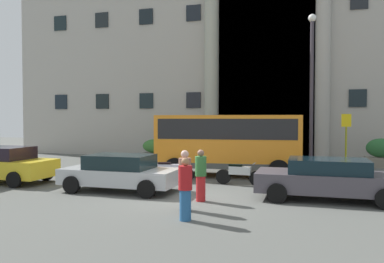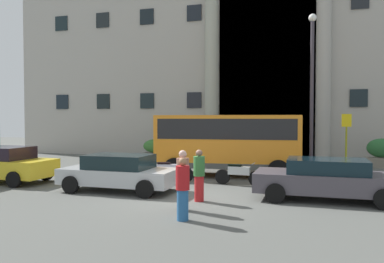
{
  "view_description": "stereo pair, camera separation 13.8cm",
  "coord_description": "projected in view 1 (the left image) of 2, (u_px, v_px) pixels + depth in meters",
  "views": [
    {
      "loc": [
        3.69,
        -12.07,
        2.66
      ],
      "look_at": [
        -1.76,
        6.95,
        1.96
      ],
      "focal_mm": 36.61,
      "sensor_mm": 36.0,
      "label": 1
    },
    {
      "loc": [
        3.82,
        -12.03,
        2.66
      ],
      "look_at": [
        -1.76,
        6.95,
        1.96
      ],
      "focal_mm": 36.61,
      "sensor_mm": 36.0,
      "label": 2
    }
  ],
  "objects": [
    {
      "name": "pedestrian_woman_with_bag",
      "position": [
        185.0,
        189.0,
        10.08
      ],
      "size": [
        0.36,
        0.36,
        1.63
      ],
      "rotation": [
        0.0,
        0.0,
        2.0
      ],
      "color": "#265A91",
      "rests_on": "ground_plane"
    },
    {
      "name": "hedge_planter_west",
      "position": [
        218.0,
        152.0,
        22.87
      ],
      "size": [
        1.57,
        0.73,
        1.42
      ],
      "color": "#716859",
      "rests_on": "ground_plane"
    },
    {
      "name": "parked_compact_extra",
      "position": [
        120.0,
        172.0,
        14.12
      ],
      "size": [
        4.22,
        2.05,
        1.33
      ],
      "rotation": [
        0.0,
        0.0,
        -0.02
      ],
      "color": "#B6B9BC",
      "rests_on": "ground_plane"
    },
    {
      "name": "motorcycle_far_end",
      "position": [
        168.0,
        171.0,
        16.14
      ],
      "size": [
        2.05,
        0.74,
        0.89
      ],
      "rotation": [
        0.0,
        0.0,
        0.25
      ],
      "color": "black",
      "rests_on": "ground_plane"
    },
    {
      "name": "hedge_planter_far_east",
      "position": [
        156.0,
        150.0,
        24.19
      ],
      "size": [
        1.83,
        0.97,
        1.34
      ],
      "color": "slate",
      "rests_on": "ground_plane"
    },
    {
      "name": "pedestrian_woman_dark_dress",
      "position": [
        185.0,
        180.0,
        11.21
      ],
      "size": [
        0.36,
        0.36,
        1.73
      ],
      "rotation": [
        0.0,
        0.0,
        5.04
      ],
      "color": "black",
      "rests_on": "ground_plane"
    },
    {
      "name": "hedge_planter_east",
      "position": [
        381.0,
        153.0,
        20.88
      ],
      "size": [
        1.56,
        0.78,
        1.56
      ],
      "color": "slate",
      "rests_on": "ground_plane"
    },
    {
      "name": "white_taxi_kerbside",
      "position": [
        328.0,
        179.0,
        12.61
      ],
      "size": [
        4.57,
        2.13,
        1.33
      ],
      "rotation": [
        0.0,
        0.0,
        -0.01
      ],
      "color": "#47424B",
      "rests_on": "ground_plane"
    },
    {
      "name": "orange_minibus",
      "position": [
        228.0,
        140.0,
        17.83
      ],
      "size": [
        6.58,
        3.04,
        2.77
      ],
      "rotation": [
        0.0,
        0.0,
        0.1
      ],
      "color": "orange",
      "rests_on": "ground_plane"
    },
    {
      "name": "pedestrian_man_crossing",
      "position": [
        201.0,
        175.0,
        12.42
      ],
      "size": [
        0.36,
        0.36,
        1.65
      ],
      "rotation": [
        0.0,
        0.0,
        0.35
      ],
      "color": "red",
      "rests_on": "ground_plane"
    },
    {
      "name": "lamppost_plaza_centre",
      "position": [
        312.0,
        80.0,
        19.92
      ],
      "size": [
        0.4,
        0.4,
        7.92
      ],
      "color": "#3B353F",
      "rests_on": "ground_plane"
    },
    {
      "name": "office_building_facade",
      "position": [
        253.0,
        37.0,
        29.19
      ],
      "size": [
        33.75,
        9.69,
        17.39
      ],
      "color": "#AAA69D",
      "rests_on": "ground_plane"
    },
    {
      "name": "ground_plane",
      "position": [
        185.0,
        201.0,
        12.71
      ],
      "size": [
        80.0,
        64.0,
        0.12
      ],
      "primitive_type": "cube",
      "color": "#555752"
    },
    {
      "name": "motorcycle_near_kerb",
      "position": [
        239.0,
        174.0,
        15.4
      ],
      "size": [
        1.95,
        0.55,
        0.89
      ],
      "rotation": [
        0.0,
        0.0,
        -0.07
      ],
      "color": "black",
      "rests_on": "ground_plane"
    },
    {
      "name": "bus_stop_sign",
      "position": [
        346.0,
        137.0,
        18.41
      ],
      "size": [
        0.44,
        0.08,
        2.84
      ],
      "color": "#929915",
      "rests_on": "ground_plane"
    },
    {
      "name": "parked_estate_mid",
      "position": [
        0.0,
        164.0,
        16.13
      ],
      "size": [
        4.59,
        2.13,
        1.46
      ],
      "rotation": [
        0.0,
        0.0,
        -0.02
      ],
      "color": "gold",
      "rests_on": "ground_plane"
    }
  ]
}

